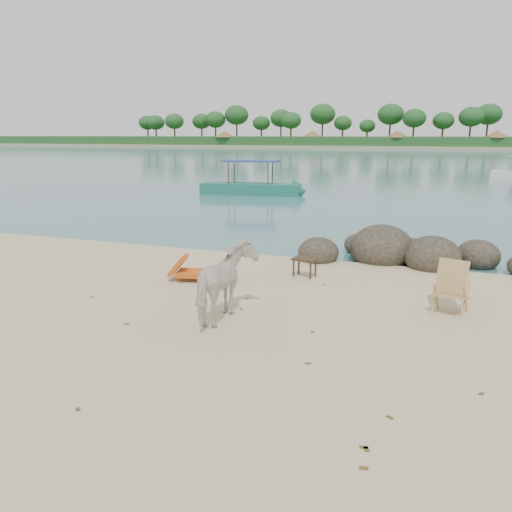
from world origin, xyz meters
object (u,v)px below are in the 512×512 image
at_px(lounge_chair, 206,271).
at_px(boat_near, 251,166).
at_px(boulders, 403,253).
at_px(cow, 226,285).
at_px(side_table, 305,269).
at_px(deck_chair, 451,290).

bearing_deg(lounge_chair, boat_near, 94.52).
bearing_deg(boulders, cow, -115.93).
relative_size(boulders, side_table, 10.94).
xyz_separation_m(cow, deck_chair, (4.09, 1.88, -0.22)).
bearing_deg(deck_chair, lounge_chair, -166.78).
distance_m(boulders, lounge_chair, 5.78).
xyz_separation_m(deck_chair, boat_near, (-11.14, 18.66, 1.15)).
distance_m(deck_chair, boat_near, 21.77).
height_order(cow, deck_chair, cow).
bearing_deg(side_table, deck_chair, -12.16).
distance_m(cow, deck_chair, 4.50).
relative_size(lounge_chair, boat_near, 0.25).
bearing_deg(boulders, side_table, -131.39).
distance_m(side_table, boat_near, 18.80).
distance_m(lounge_chair, deck_chair, 5.62).
distance_m(boulders, cow, 6.70).
bearing_deg(boat_near, side_table, -71.87).
relative_size(deck_chair, boat_near, 0.15).
height_order(cow, side_table, cow).
height_order(side_table, boat_near, boat_near).
relative_size(cow, boat_near, 0.25).
bearing_deg(side_table, boat_near, 127.18).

